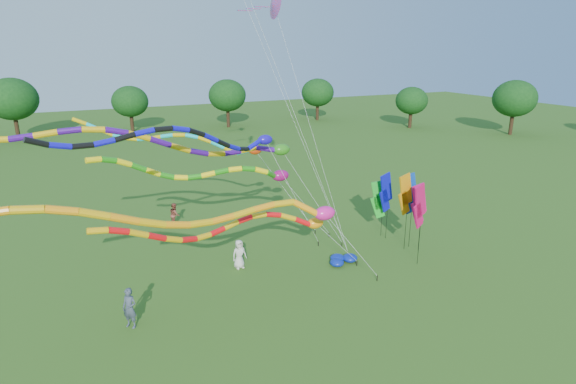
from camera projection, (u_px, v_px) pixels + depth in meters
name	position (u px, v px, depth m)	size (l,w,h in m)	color
ground	(348.00, 297.00, 23.21)	(160.00, 160.00, 0.00)	#225215
tree_ring	(149.00, 205.00, 19.29)	(118.62, 119.67, 9.69)	#382314
tube_kite_red	(245.00, 226.00, 21.85)	(13.18, 2.42, 5.80)	black
tube_kite_orange	(212.00, 214.00, 19.38)	(17.24, 1.79, 7.34)	black
tube_kite_purple	(187.00, 145.00, 22.97)	(17.04, 1.32, 8.97)	black
tube_kite_blue	(198.00, 140.00, 21.00)	(14.14, 4.83, 9.13)	black
tube_kite_cyan	(187.00, 141.00, 28.64)	(13.04, 5.80, 8.04)	black
tube_kite_green	(221.00, 172.00, 26.15)	(13.39, 1.34, 7.02)	black
delta_kite_high_c	(274.00, 4.00, 27.54)	(4.35, 6.39, 15.09)	black
banner_pole_blue_b	(386.00, 193.00, 29.20)	(1.15, 0.34, 4.31)	black
banner_pole_magenta_b	(419.00, 204.00, 27.52)	(1.16, 0.08, 4.17)	black
banner_pole_orange	(405.00, 194.00, 27.48)	(1.16, 0.26, 4.71)	black
banner_pole_magenta_a	(420.00, 206.00, 25.53)	(1.13, 0.43, 4.69)	black
banner_pole_blue_a	(409.00, 194.00, 27.91)	(1.16, 0.22, 4.62)	black
banner_pole_green	(379.00, 199.00, 29.90)	(1.11, 0.51, 3.70)	black
blue_nylon_heap	(341.00, 257.00, 27.09)	(1.34, 0.91, 0.44)	#0B2195
person_a	(239.00, 254.00, 25.99)	(0.79, 0.51, 1.62)	beige
person_b	(130.00, 308.00, 20.47)	(0.66, 0.44, 1.82)	#3B4453
person_c	(175.00, 215.00, 32.04)	(0.78, 0.61, 1.61)	brown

